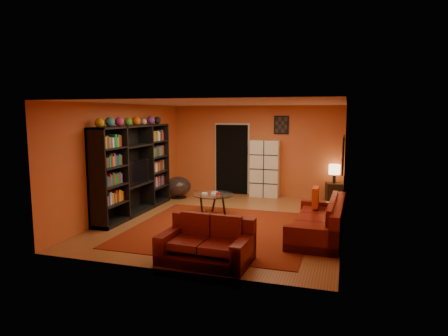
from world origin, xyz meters
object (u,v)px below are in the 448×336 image
(coffee_table, at_px, (213,196))
(side_table, at_px, (334,192))
(sofa, at_px, (322,222))
(storage_cabinet, at_px, (265,169))
(tv, at_px, (134,172))
(table_lamp, at_px, (334,170))
(entertainment_unit, at_px, (134,170))
(bowl_chair, at_px, (178,187))
(loveseat, at_px, (208,243))

(coffee_table, height_order, side_table, side_table)
(sofa, relative_size, coffee_table, 2.40)
(coffee_table, height_order, storage_cabinet, storage_cabinet)
(side_table, bearing_deg, storage_cabinet, 178.51)
(side_table, bearing_deg, coffee_table, -138.68)
(tv, height_order, coffee_table, tv)
(storage_cabinet, xyz_separation_m, table_lamp, (1.92, -0.05, 0.05))
(tv, height_order, side_table, tv)
(entertainment_unit, distance_m, storage_cabinet, 3.83)
(bowl_chair, height_order, table_lamp, table_lamp)
(tv, xyz_separation_m, table_lamp, (4.47, 2.84, -0.15))
(coffee_table, bearing_deg, side_table, 41.32)
(loveseat, relative_size, storage_cabinet, 0.92)
(coffee_table, bearing_deg, storage_cabinet, 72.69)
(entertainment_unit, relative_size, sofa, 1.29)
(loveseat, xyz_separation_m, coffee_table, (-0.85, 2.82, 0.16))
(loveseat, height_order, bowl_chair, loveseat)
(tv, relative_size, coffee_table, 1.03)
(entertainment_unit, distance_m, side_table, 5.36)
(loveseat, height_order, storage_cabinet, storage_cabinet)
(loveseat, relative_size, table_lamp, 2.94)
(tv, relative_size, table_lamp, 1.96)
(entertainment_unit, relative_size, table_lamp, 5.91)
(tv, distance_m, sofa, 4.45)
(bowl_chair, xyz_separation_m, side_table, (4.23, 0.84, -0.07))
(loveseat, height_order, coffee_table, loveseat)
(entertainment_unit, relative_size, tv, 3.01)
(storage_cabinet, xyz_separation_m, side_table, (1.92, -0.05, -0.56))
(tv, xyz_separation_m, side_table, (4.47, 2.84, -0.76))
(loveseat, bearing_deg, side_table, -16.64)
(coffee_table, bearing_deg, sofa, -20.60)
(storage_cabinet, bearing_deg, side_table, -1.57)
(storage_cabinet, bearing_deg, loveseat, -88.92)
(sofa, bearing_deg, tv, 175.75)
(loveseat, xyz_separation_m, table_lamp, (1.82, 5.17, 0.57))
(loveseat, bearing_deg, storage_cabinet, 3.91)
(sofa, bearing_deg, entertainment_unit, 174.68)
(storage_cabinet, relative_size, side_table, 3.25)
(coffee_table, relative_size, table_lamp, 1.91)
(loveseat, height_order, table_lamp, table_lamp)
(loveseat, distance_m, bowl_chair, 4.96)
(sofa, xyz_separation_m, bowl_chair, (-4.12, 2.47, 0.04))
(loveseat, bearing_deg, table_lamp, -16.64)
(coffee_table, bearing_deg, loveseat, -73.17)
(table_lamp, bearing_deg, tv, -147.61)
(storage_cabinet, height_order, side_table, storage_cabinet)
(bowl_chair, bearing_deg, table_lamp, 11.22)
(loveseat, bearing_deg, bowl_chair, 31.91)
(sofa, xyz_separation_m, side_table, (0.11, 3.31, -0.03))
(tv, height_order, storage_cabinet, storage_cabinet)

